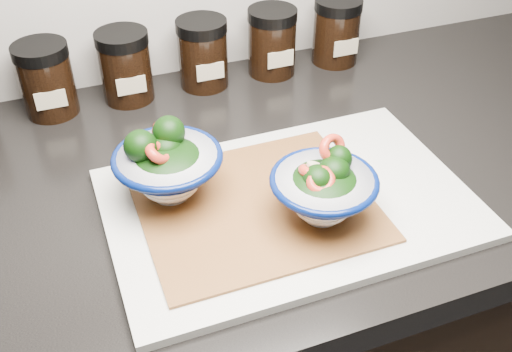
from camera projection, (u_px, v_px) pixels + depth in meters
name	position (u px, v px, depth m)	size (l,w,h in m)	color
countertop	(276.00, 171.00, 0.85)	(3.50, 0.60, 0.04)	black
cutting_board	(289.00, 204.00, 0.75)	(0.45, 0.30, 0.01)	beige
bamboo_mat	(256.00, 205.00, 0.74)	(0.28, 0.24, 0.00)	#9B622E
bowl_left	(167.00, 166.00, 0.73)	(0.14, 0.14, 0.10)	white
bowl_right	(324.00, 190.00, 0.70)	(0.13, 0.13, 0.10)	white
spice_jar_b	(46.00, 79.00, 0.90)	(0.08, 0.08, 0.11)	black
spice_jar_c	(125.00, 66.00, 0.93)	(0.08, 0.08, 0.11)	black
spice_jar_d	(203.00, 53.00, 0.97)	(0.08, 0.08, 0.11)	black
spice_jar_e	(272.00, 42.00, 1.00)	(0.08, 0.08, 0.11)	black
spice_jar_f	(336.00, 31.00, 1.04)	(0.08, 0.08, 0.11)	black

